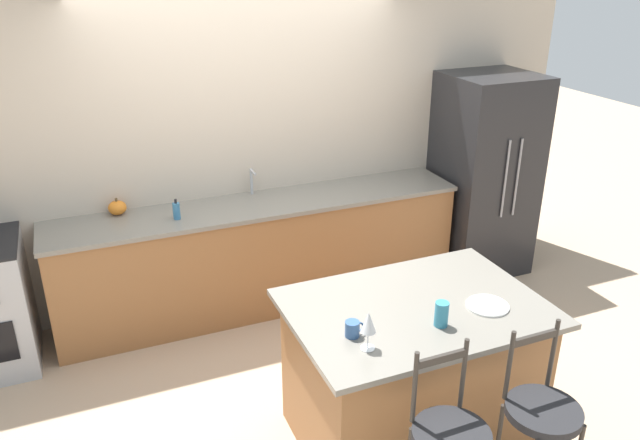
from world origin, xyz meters
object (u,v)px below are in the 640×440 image
bar_stool_far (539,429)px  coffee_mug (353,329)px  tumbler_cup (441,314)px  soap_bottle (176,211)px  dinner_plate (488,305)px  refrigerator (483,175)px  pumpkin_decoration (117,208)px  wine_glass (368,323)px

bar_stool_far → coffee_mug: bar_stool_far is taller
tumbler_cup → soap_bottle: (-1.05, 2.01, 0.00)m
dinner_plate → tumbler_cup: bearing=-170.0°
refrigerator → bar_stool_far: size_ratio=1.61×
refrigerator → soap_bottle: 2.80m
coffee_mug → pumpkin_decoration: bearing=114.0°
coffee_mug → soap_bottle: soap_bottle is taller
dinner_plate → coffee_mug: coffee_mug is taller
tumbler_cup → soap_bottle: soap_bottle is taller
refrigerator → dinner_plate: bearing=-125.6°
bar_stool_far → wine_glass: (-0.71, 0.54, 0.48)m
refrigerator → dinner_plate: 2.38m
soap_bottle → coffee_mug: bearing=-73.5°
refrigerator → coffee_mug: (-2.23, -1.91, 0.06)m
wine_glass → coffee_mug: (-0.02, 0.13, -0.11)m
wine_glass → coffee_mug: bearing=99.8°
refrigerator → coffee_mug: 2.93m
tumbler_cup → refrigerator: bearing=49.0°
dinner_plate → tumbler_cup: size_ratio=1.71×
dinner_plate → wine_glass: 0.84m
refrigerator → soap_bottle: bearing=179.8°
pumpkin_decoration → coffee_mug: bearing=-66.0°
wine_glass → soap_bottle: bearing=106.0°
dinner_plate → refrigerator: bearing=54.4°
refrigerator → pumpkin_decoration: (-3.20, 0.27, 0.07)m
bar_stool_far → tumbler_cup: (-0.24, 0.57, 0.40)m
dinner_plate → wine_glass: bearing=-172.9°
bar_stool_far → coffee_mug: size_ratio=10.50×
refrigerator → dinner_plate: size_ratio=7.49×
dinner_plate → coffee_mug: (-0.84, 0.03, 0.04)m
dinner_plate → pumpkin_decoration: (-1.81, 2.21, 0.05)m
tumbler_cup → soap_bottle: size_ratio=0.90×
bar_stool_far → soap_bottle: bearing=116.6°
bar_stool_far → dinner_plate: (0.11, 0.64, 0.33)m
dinner_plate → wine_glass: size_ratio=1.13×
dinner_plate → wine_glass: wine_glass is taller
bar_stool_far → coffee_mug: (-0.73, 0.67, 0.37)m
coffee_mug → tumbler_cup: tumbler_cup is taller
wine_glass → soap_bottle: 2.13m
bar_stool_far → pumpkin_decoration: bar_stool_far is taller
wine_glass → pumpkin_decoration: 2.52m
refrigerator → pumpkin_decoration: refrigerator is taller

